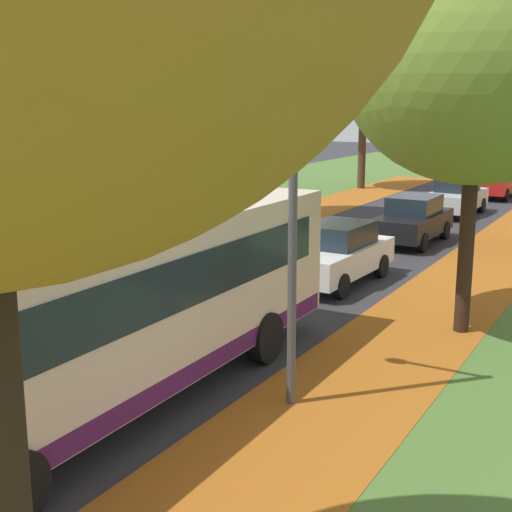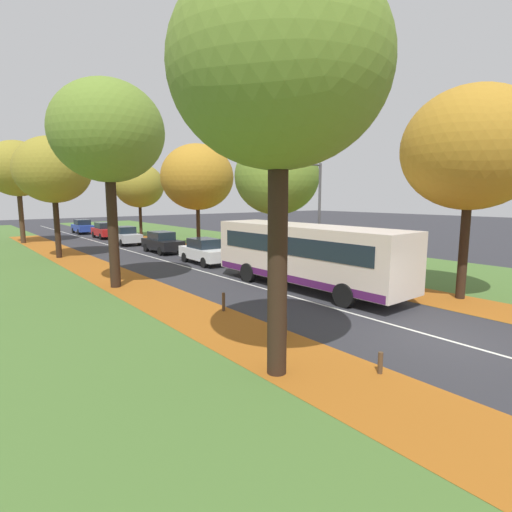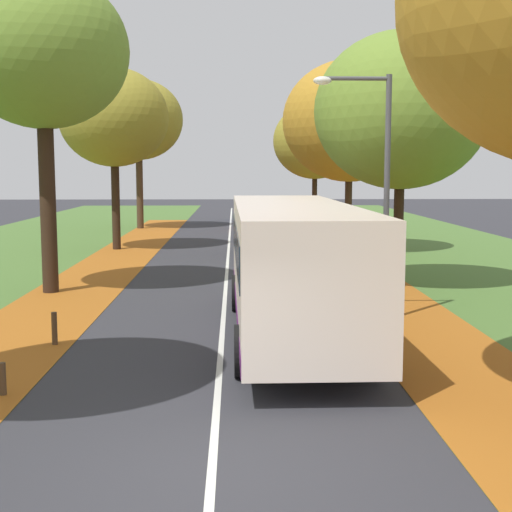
{
  "view_description": "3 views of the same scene",
  "coord_description": "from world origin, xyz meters",
  "px_view_note": "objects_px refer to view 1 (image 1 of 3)",
  "views": [
    {
      "loc": [
        8.8,
        -0.84,
        4.77
      ],
      "look_at": [
        1.41,
        12.22,
        1.51
      ],
      "focal_mm": 50.0,
      "sensor_mm": 36.0,
      "label": 1
    },
    {
      "loc": [
        -11.73,
        -5.62,
        4.31
      ],
      "look_at": [
        0.83,
        10.15,
        1.29
      ],
      "focal_mm": 28.0,
      "sensor_mm": 36.0,
      "label": 2
    },
    {
      "loc": [
        0.3,
        -8.5,
        3.76
      ],
      "look_at": [
        0.78,
        7.72,
        1.77
      ],
      "focal_mm": 50.0,
      "sensor_mm": 36.0,
      "label": 3
    }
  ],
  "objects_px": {
    "bus": "(111,303)",
    "car_white_lead": "(336,253)",
    "car_black_following": "(413,220)",
    "car_silver_third_in_line": "(456,196)",
    "tree_left_near": "(45,5)",
    "tree_right_near": "(478,61)",
    "tree_left_far": "(365,63)",
    "tree_left_mid": "(267,68)",
    "car_red_fourth_in_line": "(496,181)",
    "streetlamp_right": "(274,171)"
  },
  "relations": [
    {
      "from": "tree_left_mid",
      "to": "tree_left_far",
      "type": "xyz_separation_m",
      "value": [
        -0.44,
        11.84,
        0.69
      ]
    },
    {
      "from": "tree_right_near",
      "to": "car_red_fourth_in_line",
      "type": "xyz_separation_m",
      "value": [
        -3.79,
        22.58,
        -4.73
      ]
    },
    {
      "from": "tree_right_near",
      "to": "car_red_fourth_in_line",
      "type": "height_order",
      "value": "tree_right_near"
    },
    {
      "from": "car_black_following",
      "to": "car_red_fourth_in_line",
      "type": "distance_m",
      "value": 13.69
    },
    {
      "from": "tree_left_near",
      "to": "tree_left_far",
      "type": "bearing_deg",
      "value": 90.85
    },
    {
      "from": "tree_left_far",
      "to": "car_silver_third_in_line",
      "type": "distance_m",
      "value": 11.61
    },
    {
      "from": "streetlamp_right",
      "to": "car_black_following",
      "type": "distance_m",
      "value": 14.42
    },
    {
      "from": "tree_left_mid",
      "to": "car_red_fourth_in_line",
      "type": "height_order",
      "value": "tree_left_mid"
    },
    {
      "from": "car_black_following",
      "to": "car_red_fourth_in_line",
      "type": "height_order",
      "value": "same"
    },
    {
      "from": "car_black_following",
      "to": "car_red_fourth_in_line",
      "type": "xyz_separation_m",
      "value": [
        0.07,
        13.69,
        0.0
      ]
    },
    {
      "from": "tree_left_mid",
      "to": "streetlamp_right",
      "type": "relative_size",
      "value": 1.4
    },
    {
      "from": "tree_right_near",
      "to": "bus",
      "type": "bearing_deg",
      "value": -120.84
    },
    {
      "from": "tree_left_mid",
      "to": "car_silver_third_in_line",
      "type": "height_order",
      "value": "tree_left_mid"
    },
    {
      "from": "tree_left_mid",
      "to": "tree_left_far",
      "type": "distance_m",
      "value": 11.87
    },
    {
      "from": "tree_left_near",
      "to": "streetlamp_right",
      "type": "height_order",
      "value": "tree_left_near"
    },
    {
      "from": "tree_left_near",
      "to": "car_white_lead",
      "type": "height_order",
      "value": "tree_left_near"
    },
    {
      "from": "car_black_following",
      "to": "car_silver_third_in_line",
      "type": "distance_m",
      "value": 6.95
    },
    {
      "from": "tree_left_mid",
      "to": "car_white_lead",
      "type": "bearing_deg",
      "value": -51.63
    },
    {
      "from": "tree_left_far",
      "to": "car_red_fourth_in_line",
      "type": "height_order",
      "value": "tree_left_far"
    },
    {
      "from": "streetlamp_right",
      "to": "car_silver_third_in_line",
      "type": "distance_m",
      "value": 21.25
    },
    {
      "from": "tree_left_mid",
      "to": "car_black_following",
      "type": "bearing_deg",
      "value": -17.41
    },
    {
      "from": "tree_left_mid",
      "to": "streetlamp_right",
      "type": "height_order",
      "value": "tree_left_mid"
    },
    {
      "from": "tree_left_far",
      "to": "tree_right_near",
      "type": "relative_size",
      "value": 1.16
    },
    {
      "from": "bus",
      "to": "car_white_lead",
      "type": "bearing_deg",
      "value": 90.32
    },
    {
      "from": "tree_left_near",
      "to": "tree_left_mid",
      "type": "height_order",
      "value": "tree_left_near"
    },
    {
      "from": "tree_left_far",
      "to": "tree_right_near",
      "type": "bearing_deg",
      "value": -63.97
    },
    {
      "from": "tree_left_far",
      "to": "bus",
      "type": "distance_m",
      "value": 30.73
    },
    {
      "from": "tree_left_mid",
      "to": "car_red_fourth_in_line",
      "type": "distance_m",
      "value": 14.46
    },
    {
      "from": "tree_left_far",
      "to": "tree_left_near",
      "type": "bearing_deg",
      "value": -89.15
    },
    {
      "from": "car_silver_third_in_line",
      "to": "car_red_fourth_in_line",
      "type": "relative_size",
      "value": 1.01
    },
    {
      "from": "tree_left_mid",
      "to": "car_red_fourth_in_line",
      "type": "bearing_deg",
      "value": 58.97
    },
    {
      "from": "tree_left_far",
      "to": "car_white_lead",
      "type": "distance_m",
      "value": 22.45
    },
    {
      "from": "tree_right_near",
      "to": "streetlamp_right",
      "type": "relative_size",
      "value": 1.33
    },
    {
      "from": "tree_left_near",
      "to": "tree_left_far",
      "type": "xyz_separation_m",
      "value": [
        -0.35,
        23.55,
        -0.39
      ]
    },
    {
      "from": "tree_left_near",
      "to": "car_silver_third_in_line",
      "type": "bearing_deg",
      "value": 67.94
    },
    {
      "from": "tree_left_far",
      "to": "streetlamp_right",
      "type": "relative_size",
      "value": 1.55
    },
    {
      "from": "tree_left_near",
      "to": "tree_right_near",
      "type": "distance_m",
      "value": 10.97
    },
    {
      "from": "tree_left_mid",
      "to": "tree_left_far",
      "type": "bearing_deg",
      "value": 92.15
    },
    {
      "from": "tree_left_near",
      "to": "car_black_following",
      "type": "bearing_deg",
      "value": 53.92
    },
    {
      "from": "bus",
      "to": "car_red_fourth_in_line",
      "type": "relative_size",
      "value": 2.46
    },
    {
      "from": "car_white_lead",
      "to": "bus",
      "type": "bearing_deg",
      "value": -89.68
    },
    {
      "from": "tree_left_near",
      "to": "car_silver_third_in_line",
      "type": "xyz_separation_m",
      "value": [
        6.69,
        16.51,
        -6.36
      ]
    },
    {
      "from": "tree_left_mid",
      "to": "car_red_fourth_in_line",
      "type": "relative_size",
      "value": 1.97
    },
    {
      "from": "car_silver_third_in_line",
      "to": "car_white_lead",
      "type": "bearing_deg",
      "value": -89.21
    },
    {
      "from": "car_white_lead",
      "to": "streetlamp_right",
      "type": "bearing_deg",
      "value": -74.21
    },
    {
      "from": "streetlamp_right",
      "to": "bus",
      "type": "height_order",
      "value": "streetlamp_right"
    },
    {
      "from": "tree_left_near",
      "to": "car_red_fourth_in_line",
      "type": "bearing_deg",
      "value": 73.17
    },
    {
      "from": "tree_left_far",
      "to": "car_red_fourth_in_line",
      "type": "xyz_separation_m",
      "value": [
        7.38,
        -0.3,
        -5.97
      ]
    },
    {
      "from": "tree_left_mid",
      "to": "tree_right_near",
      "type": "bearing_deg",
      "value": -45.82
    },
    {
      "from": "tree_right_near",
      "to": "tree_left_near",
      "type": "bearing_deg",
      "value": -176.46
    }
  ]
}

